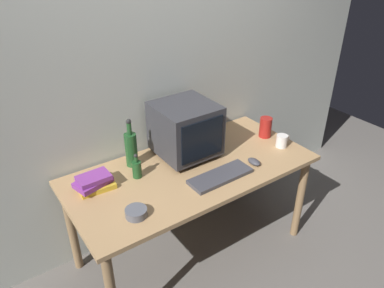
{
  "coord_description": "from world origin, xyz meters",
  "views": [
    {
      "loc": [
        -1.14,
        -1.64,
        2.05
      ],
      "look_at": [
        0.0,
        0.0,
        0.9
      ],
      "focal_mm": 34.44,
      "sensor_mm": 36.0,
      "label": 1
    }
  ],
  "objects": [
    {
      "name": "keyboard",
      "position": [
        0.08,
        -0.19,
        0.74
      ],
      "size": [
        0.42,
        0.16,
        0.02
      ],
      "primitive_type": "cube",
      "rotation": [
        0.0,
        0.0,
        0.01
      ],
      "color": "#3F3F47",
      "rests_on": "desk"
    },
    {
      "name": "back_wall",
      "position": [
        0.0,
        0.44,
        1.25
      ],
      "size": [
        4.0,
        0.08,
        2.5
      ],
      "primitive_type": "cube",
      "color": "beige",
      "rests_on": "ground"
    },
    {
      "name": "desk",
      "position": [
        0.0,
        0.0,
        0.64
      ],
      "size": [
        1.62,
        0.77,
        0.72
      ],
      "color": "tan",
      "rests_on": "ground"
    },
    {
      "name": "bottle_short",
      "position": [
        -0.34,
        0.11,
        0.79
      ],
      "size": [
        0.06,
        0.06,
        0.17
      ],
      "color": "#1E4C23",
      "rests_on": "desk"
    },
    {
      "name": "cd_spindle",
      "position": [
        -0.51,
        -0.21,
        0.75
      ],
      "size": [
        0.12,
        0.12,
        0.04
      ],
      "primitive_type": "cylinder",
      "color": "#595B66",
      "rests_on": "desk"
    },
    {
      "name": "mug",
      "position": [
        0.68,
        -0.14,
        0.77
      ],
      "size": [
        0.12,
        0.08,
        0.09
      ],
      "color": "white",
      "rests_on": "desk"
    },
    {
      "name": "ground_plane",
      "position": [
        0.0,
        0.0,
        0.0
      ],
      "size": [
        6.0,
        6.0,
        0.0
      ],
      "primitive_type": "plane",
      "color": "slate"
    },
    {
      "name": "crt_monitor",
      "position": [
        0.06,
        0.17,
        0.92
      ],
      "size": [
        0.38,
        0.39,
        0.37
      ],
      "color": "#333338",
      "rests_on": "desk"
    },
    {
      "name": "metal_canister",
      "position": [
        0.69,
        0.04,
        0.8
      ],
      "size": [
        0.09,
        0.09,
        0.15
      ],
      "primitive_type": "cylinder",
      "color": "#A51E19",
      "rests_on": "desk"
    },
    {
      "name": "computer_mouse",
      "position": [
        0.36,
        -0.19,
        0.74
      ],
      "size": [
        0.06,
        0.1,
        0.04
      ],
      "primitive_type": "ellipsoid",
      "rotation": [
        0.0,
        0.0,
        0.01
      ],
      "color": "#3F3F47",
      "rests_on": "desk"
    },
    {
      "name": "book_stack",
      "position": [
        -0.6,
        0.15,
        0.77
      ],
      "size": [
        0.24,
        0.18,
        0.09
      ],
      "color": "gold",
      "rests_on": "desk"
    },
    {
      "name": "bottle_tall",
      "position": [
        -0.3,
        0.26,
        0.85
      ],
      "size": [
        0.08,
        0.08,
        0.33
      ],
      "color": "#1E4C23",
      "rests_on": "desk"
    }
  ]
}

